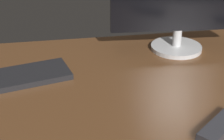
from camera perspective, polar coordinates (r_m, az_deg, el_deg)
name	(u,v)px	position (r cm, az deg, el deg)	size (l,w,h in cm)	color
desk	(134,89)	(109.48, 3.64, -3.08)	(140.00, 84.00, 2.00)	brown
keyboard	(6,79)	(115.59, -16.93, -1.47)	(40.49, 13.86, 1.84)	black
tv_remote	(221,126)	(93.74, 17.27, -8.72)	(16.43, 5.02, 2.08)	#2D2D33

